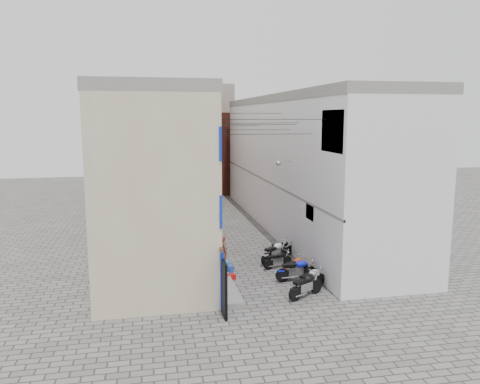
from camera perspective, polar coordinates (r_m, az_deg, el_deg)
ground at (r=19.67m, az=5.29°, el=-13.63°), size 90.00×90.00×0.00m
plinth at (r=31.42m, az=-5.17°, el=-4.65°), size 0.90×26.00×0.25m
building_left at (r=30.45m, az=-10.77°, el=3.14°), size 5.10×27.00×9.00m
building_right at (r=32.19m, az=7.31°, el=3.56°), size 5.94×26.00×9.00m
building_far_brick_left at (r=45.54m, az=-7.28°, el=5.81°), size 6.00×6.00×10.00m
building_far_brick_right at (r=48.20m, az=-1.48°, el=4.87°), size 5.00×6.00×8.00m
building_far_concrete at (r=51.66m, az=-5.56°, el=6.79°), size 8.00×5.00×11.00m
far_shopfront at (r=43.35m, az=-4.27°, el=0.64°), size 2.00×0.30×2.40m
overhead_wires at (r=25.55m, az=0.56°, el=8.08°), size 5.80×13.02×1.32m
motorcycle_a at (r=20.43m, az=8.03°, el=-11.06°), size 2.04×1.50×1.15m
motorcycle_b at (r=21.29m, az=8.62°, el=-10.32°), size 1.92×1.47×1.09m
motorcycle_c at (r=22.28m, az=6.93°, el=-9.26°), size 2.07×0.73×1.19m
motorcycle_d at (r=23.02m, az=6.77°, el=-8.86°), size 1.80×1.35×1.02m
motorcycle_e at (r=24.03m, az=4.65°, el=-8.11°), size 1.76×1.03×0.97m
motorcycle_f at (r=24.86m, az=4.31°, el=-7.20°), size 2.12×1.77×1.23m
motorcycle_g at (r=26.06m, az=5.11°, el=-6.72°), size 1.77×0.90×0.98m
person_a at (r=23.15m, az=-2.02°, el=-7.26°), size 0.47×0.64×1.63m
person_b at (r=25.06m, az=-3.24°, el=-6.18°), size 0.62×0.76×1.47m
water_jug_near at (r=22.97m, az=-1.13°, el=-9.55°), size 0.31×0.31×0.48m
water_jug_far at (r=23.40m, az=-1.63°, el=-9.10°), size 0.45×0.45×0.55m
red_crate at (r=22.42m, az=-1.15°, el=-10.32°), size 0.50×0.44×0.26m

